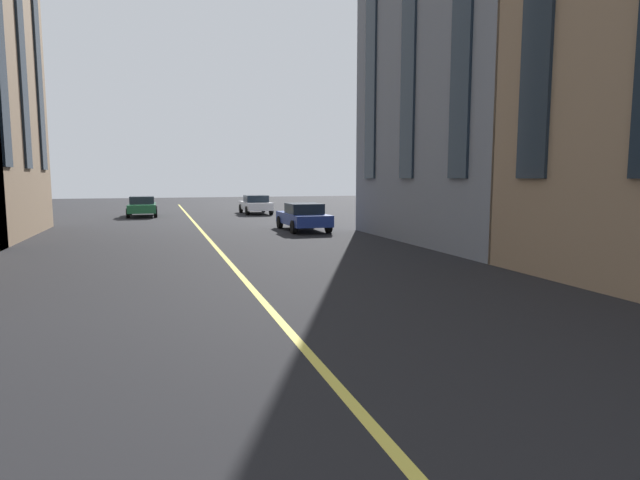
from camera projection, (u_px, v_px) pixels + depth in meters
name	position (u px, v px, depth m)	size (l,w,h in m)	color
lane_centre_line	(241.00, 276.00, 14.04)	(80.00, 0.16, 0.01)	#D8C64C
car_green_parked_b	(142.00, 206.00, 35.91)	(4.40, 1.95, 1.37)	#1E6038
car_blue_parked_a	(303.00, 217.00, 26.11)	(4.40, 1.95, 1.37)	navy
car_white_far	(256.00, 204.00, 38.57)	(4.40, 1.95, 1.37)	silver
building_right_near	(550.00, 19.00, 21.96)	(11.22, 13.11, 18.58)	slate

